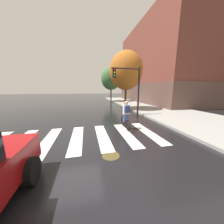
# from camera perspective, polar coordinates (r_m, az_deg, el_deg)

# --- Properties ---
(ground_plane) EXTENTS (120.00, 120.00, 0.00)m
(ground_plane) POSITION_cam_1_polar(r_m,az_deg,el_deg) (6.09, -17.62, -12.19)
(ground_plane) COLOR black
(sidewalk) EXTENTS (6.50, 50.00, 0.15)m
(sidewalk) POSITION_cam_1_polar(r_m,az_deg,el_deg) (10.13, 41.88, -4.80)
(sidewalk) COLOR gray
(sidewalk) RESTS_ON ground
(crosswalk_stripes) EXTENTS (9.39, 3.34, 0.01)m
(crosswalk_stripes) POSITION_cam_1_polar(r_m,az_deg,el_deg) (6.17, -22.81, -12.20)
(crosswalk_stripes) COLOR silver
(crosswalk_stripes) RESTS_ON ground
(manhole_cover) EXTENTS (0.64, 0.64, 0.01)m
(manhole_cover) POSITION_cam_1_polar(r_m,az_deg,el_deg) (4.49, -0.58, -20.49)
(manhole_cover) COLOR #473D1E
(manhole_cover) RESTS_ON ground
(cyclist) EXTENTS (0.37, 1.71, 1.69)m
(cyclist) POSITION_cam_1_polar(r_m,az_deg,el_deg) (6.96, 6.84, -1.51)
(cyclist) COLOR black
(cyclist) RESTS_ON ground
(traffic_light_near) EXTENTS (2.47, 0.28, 4.20)m
(traffic_light_near) POSITION_cam_1_polar(r_m,az_deg,el_deg) (10.12, 8.65, 13.85)
(traffic_light_near) COLOR black
(traffic_light_near) RESTS_ON ground
(fire_hydrant) EXTENTS (0.33, 0.22, 0.78)m
(fire_hydrant) POSITION_cam_1_polar(r_m,az_deg,el_deg) (15.18, 12.67, 3.94)
(fire_hydrant) COLOR gold
(fire_hydrant) RESTS_ON sidewalk
(street_tree_near) EXTENTS (3.61, 3.61, 6.41)m
(street_tree_near) POSITION_cam_1_polar(r_m,az_deg,el_deg) (13.58, 6.90, 19.40)
(street_tree_near) COLOR #4C3823
(street_tree_near) RESTS_ON ground
(street_tree_mid) EXTENTS (3.53, 3.53, 6.27)m
(street_tree_mid) POSITION_cam_1_polar(r_m,az_deg,el_deg) (21.98, -0.52, 16.01)
(street_tree_mid) COLOR #4C3823
(street_tree_mid) RESTS_ON ground
(corner_building) EXTENTS (14.58, 18.14, 13.14)m
(corner_building) POSITION_cam_1_polar(r_m,az_deg,el_deg) (25.76, 28.10, 19.17)
(corner_building) COLOR brown
(corner_building) RESTS_ON ground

